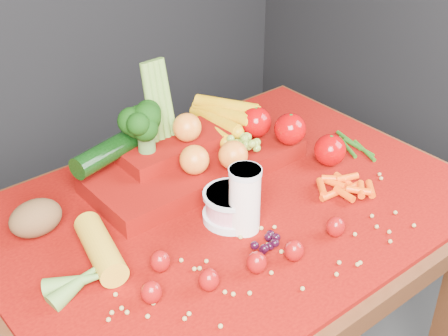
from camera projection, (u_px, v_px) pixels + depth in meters
table at (229, 243)px, 1.44m from camera, size 1.10×0.80×0.75m
red_cloth at (230, 207)px, 1.38m from camera, size 1.05×0.75×0.01m
milk_glass at (245, 198)px, 1.27m from camera, size 0.07×0.07×0.15m
yogurt_bowl at (231, 205)px, 1.32m from camera, size 0.12×0.12×0.07m
strawberry_scatter at (237, 260)px, 1.19m from camera, size 0.44×0.18×0.05m
dark_grape_cluster at (268, 243)px, 1.25m from camera, size 0.06×0.05×0.03m
soybean_scatter at (294, 248)px, 1.25m from camera, size 0.84×0.24×0.01m
corn_ear at (88, 270)px, 1.17m from camera, size 0.22×0.25×0.06m
potato at (36, 218)px, 1.28m from camera, size 0.11×0.08×0.08m
baby_carrot_pile at (343, 189)px, 1.41m from camera, size 0.17×0.17×0.03m
green_bean_pile at (354, 147)px, 1.59m from camera, size 0.14×0.12×0.01m
produce_mound at (201, 149)px, 1.47m from camera, size 0.60×0.36×0.27m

